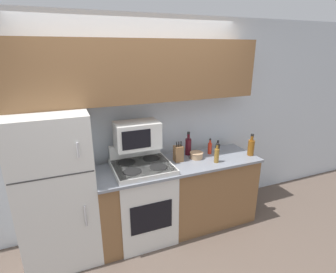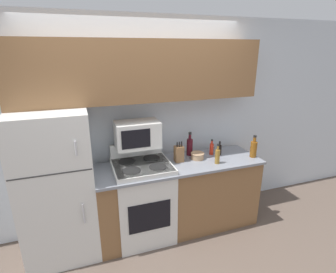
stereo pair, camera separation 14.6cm
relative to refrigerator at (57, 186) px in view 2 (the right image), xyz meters
name	(u,v)px [view 2 (the right image)]	position (x,y,z in m)	size (l,w,h in m)	color
ground_plane	(158,248)	(0.99, -0.33, -0.81)	(12.00, 12.00, 0.00)	brown
wall_back	(140,126)	(0.99, 0.37, 0.46)	(8.00, 0.05, 2.55)	silver
lower_cabinets	(179,196)	(1.35, -0.04, -0.36)	(1.97, 0.62, 0.90)	brown
refrigerator	(57,186)	(0.00, 0.00, 0.00)	(0.73, 0.69, 1.62)	silver
upper_cabinets	(142,71)	(0.99, 0.17, 1.14)	(2.71, 0.35, 0.65)	brown
stove	(143,200)	(0.90, -0.05, -0.32)	(0.65, 0.61, 1.11)	silver
microwave	(137,134)	(0.89, 0.08, 0.45)	(0.49, 0.31, 0.29)	silver
knife_block	(179,154)	(1.36, 0.00, 0.18)	(0.10, 0.10, 0.25)	brown
bowl	(197,156)	(1.60, -0.01, 0.13)	(0.17, 0.17, 0.08)	tan
bottle_wine_red	(190,146)	(1.56, 0.13, 0.20)	(0.08, 0.08, 0.30)	#470F19
bottle_whiskey	(254,148)	(2.28, -0.18, 0.20)	(0.08, 0.08, 0.28)	brown
bottle_vinegar	(217,156)	(1.76, -0.21, 0.18)	(0.06, 0.06, 0.24)	olive
bottle_soy_sauce	(219,149)	(1.92, 0.02, 0.16)	(0.05, 0.05, 0.18)	black
bottle_hot_sauce	(212,149)	(1.83, 0.06, 0.17)	(0.05, 0.05, 0.20)	red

